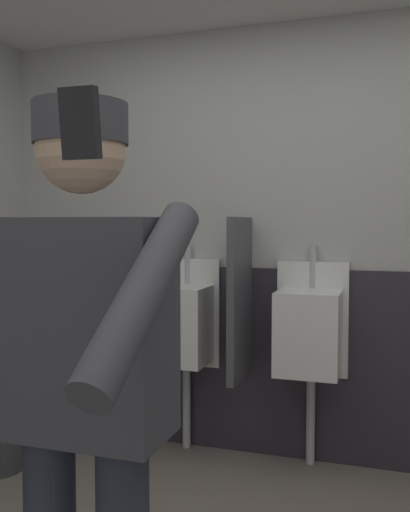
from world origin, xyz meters
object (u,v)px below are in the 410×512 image
object	(u,v)px
urinal_middle	(309,331)
person	(82,365)
cell_phone	(80,124)
urinal_left	(181,323)

from	to	relation	value
urinal_middle	person	size ratio (longest dim) A/B	0.74
cell_phone	urinal_left	bearing A→B (deg)	105.77
urinal_left	cell_phone	world-z (taller)	cell_phone
person	cell_phone	bearing A→B (deg)	-59.05
urinal_left	cell_phone	distance (m)	2.53
urinal_middle	cell_phone	xyz separation A→B (m)	(-0.04, -2.31, 0.74)
person	cell_phone	distance (m)	0.79
urinal_left	person	world-z (taller)	person
person	cell_phone	size ratio (longest dim) A/B	15.20
urinal_middle	cell_phone	distance (m)	2.42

